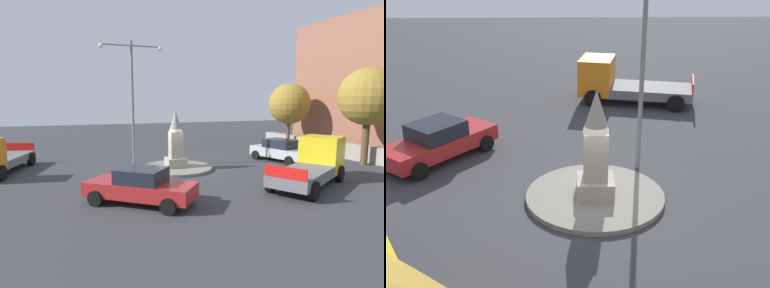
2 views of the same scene
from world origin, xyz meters
TOP-DOWN VIEW (x-y plane):
  - ground_plane at (0.00, 0.00)m, footprint 80.00×80.00m
  - traffic_island at (0.00, 0.00)m, footprint 4.45×4.45m
  - monument at (0.00, 0.00)m, footprint 1.16×1.16m
  - streetlamp at (2.27, -1.68)m, footprint 3.86×0.28m
  - car_silver_parked_left at (-7.61, -0.10)m, footprint 2.84×4.40m
  - car_red_passing at (3.20, 5.71)m, footprint 4.56×4.08m
  - truck_yellow_approaching at (-5.62, 5.50)m, footprint 5.82×4.54m
  - stone_boundary_wall at (-12.65, -1.26)m, footprint 2.06×13.75m
  - corner_building at (-17.98, -1.79)m, footprint 8.71×11.12m
  - tree_near_wall at (-12.06, 2.83)m, footprint 3.71×3.71m
  - tree_mid_cluster at (-11.35, -4.25)m, footprint 3.44×3.44m

SIDE VIEW (x-z plane):
  - ground_plane at x=0.00m, z-range 0.00..0.00m
  - traffic_island at x=0.00m, z-range 0.00..0.17m
  - stone_boundary_wall at x=-12.65m, z-range 0.00..1.15m
  - car_red_passing at x=3.20m, z-range 0.00..1.49m
  - car_silver_parked_left at x=-7.61m, z-range 0.02..1.56m
  - truck_yellow_approaching at x=-5.62m, z-range -0.10..2.21m
  - monument at x=0.00m, z-range -0.03..3.43m
  - tree_mid_cluster at x=-11.35m, z-range 1.09..6.74m
  - tree_near_wall at x=-12.06m, z-range 1.27..7.58m
  - streetlamp at x=2.27m, z-range 0.88..8.69m
  - corner_building at x=-17.98m, z-range 0.00..10.74m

